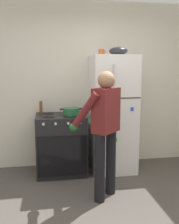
# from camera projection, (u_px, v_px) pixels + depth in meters

# --- Properties ---
(kitchen_wall_back) EXTENTS (6.00, 0.10, 2.70)m
(kitchen_wall_back) POSITION_uv_depth(u_px,v_px,m) (87.00, 85.00, 4.30)
(kitchen_wall_back) COLOR silver
(kitchen_wall_back) RESTS_ON ground
(refrigerator) EXTENTS (0.68, 0.72, 1.83)m
(refrigerator) POSITION_uv_depth(u_px,v_px,m) (112.00, 114.00, 4.06)
(refrigerator) COLOR white
(refrigerator) RESTS_ON ground
(stove_range) EXTENTS (0.76, 0.67, 0.93)m
(stove_range) POSITION_uv_depth(u_px,v_px,m) (61.00, 144.00, 3.99)
(stove_range) COLOR black
(stove_range) RESTS_ON ground
(person_cook) EXTENTS (0.64, 0.67, 1.60)m
(person_cook) POSITION_uv_depth(u_px,v_px,m) (104.00, 124.00, 3.14)
(person_cook) COLOR black
(person_cook) RESTS_ON ground
(red_pot) EXTENTS (0.34, 0.24, 0.11)m
(red_pot) POSITION_uv_depth(u_px,v_px,m) (71.00, 111.00, 3.89)
(red_pot) COLOR #236638
(red_pot) RESTS_ON stove_range
(coffee_mug) EXTENTS (0.11, 0.08, 0.10)m
(coffee_mug) POSITION_uv_depth(u_px,v_px,m) (101.00, 52.00, 3.91)
(coffee_mug) COLOR #B24C1E
(coffee_mug) RESTS_ON refrigerator
(pepper_mill) EXTENTS (0.05, 0.05, 0.19)m
(pepper_mill) POSITION_uv_depth(u_px,v_px,m) (41.00, 107.00, 4.05)
(pepper_mill) COLOR brown
(pepper_mill) RESTS_ON stove_range
(mixing_bowl) EXTENTS (0.28, 0.28, 0.13)m
(mixing_bowl) POSITION_uv_depth(u_px,v_px,m) (118.00, 51.00, 3.91)
(mixing_bowl) COLOR black
(mixing_bowl) RESTS_ON refrigerator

